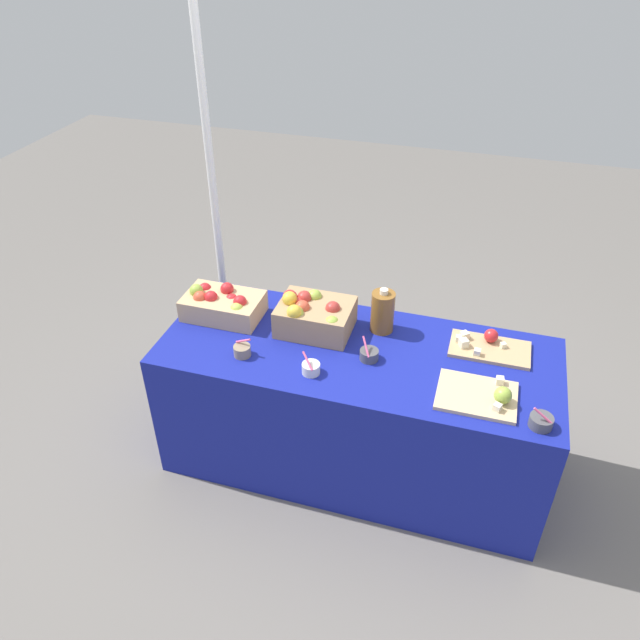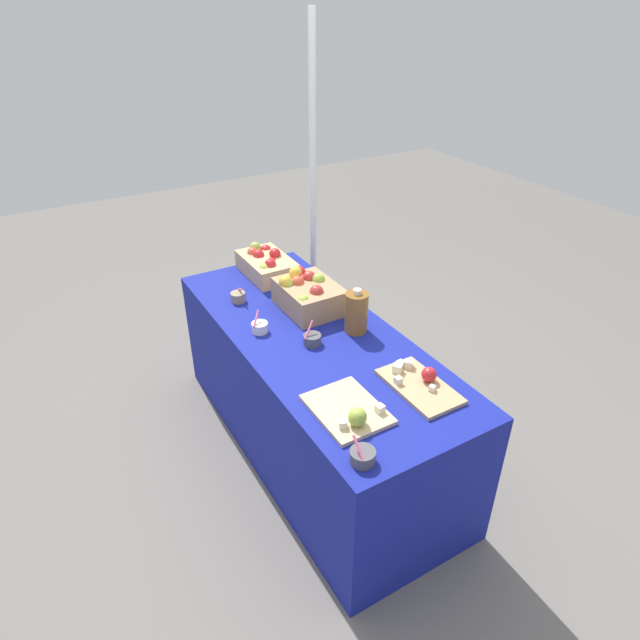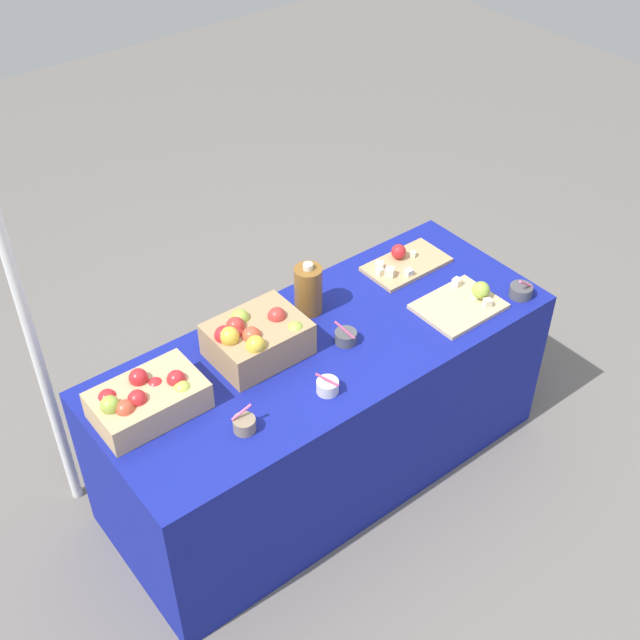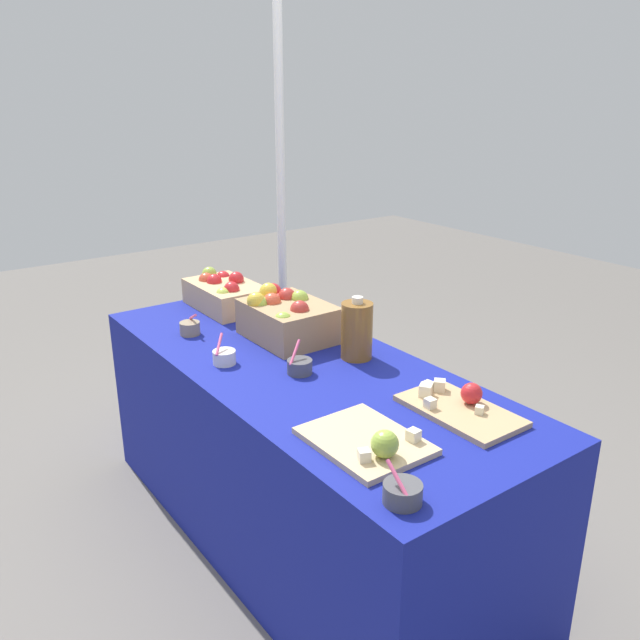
{
  "view_description": "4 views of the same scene",
  "coord_description": "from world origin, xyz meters",
  "px_view_note": "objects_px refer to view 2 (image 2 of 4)",
  "views": [
    {
      "loc": [
        0.49,
        -2.27,
        2.54
      ],
      "look_at": [
        -0.18,
        -0.04,
        0.9
      ],
      "focal_mm": 34.53,
      "sensor_mm": 36.0,
      "label": 1
    },
    {
      "loc": [
        2.0,
        -1.14,
        2.21
      ],
      "look_at": [
        0.06,
        -0.0,
        0.86
      ],
      "focal_mm": 30.68,
      "sensor_mm": 36.0,
      "label": 2
    },
    {
      "loc": [
        -1.53,
        -1.92,
        2.88
      ],
      "look_at": [
        -0.06,
        -0.04,
        0.91
      ],
      "focal_mm": 46.27,
      "sensor_mm": 36.0,
      "label": 3
    },
    {
      "loc": [
        1.79,
        -1.22,
        1.68
      ],
      "look_at": [
        0.18,
        -0.04,
        0.97
      ],
      "focal_mm": 36.58,
      "sensor_mm": 36.0,
      "label": 4
    }
  ],
  "objects_px": {
    "cider_jug": "(356,312)",
    "sample_bowl_far": "(260,327)",
    "tent_pole": "(313,199)",
    "apple_crate_middle": "(307,293)",
    "sample_bowl_near": "(363,456)",
    "sample_bowl_extra": "(312,339)",
    "cutting_board_front": "(350,411)",
    "apple_crate_left": "(266,264)",
    "cutting_board_back": "(419,383)",
    "sample_bowl_mid": "(238,297)"
  },
  "relations": [
    {
      "from": "cider_jug",
      "to": "sample_bowl_far",
      "type": "bearing_deg",
      "value": -119.16
    },
    {
      "from": "tent_pole",
      "to": "apple_crate_middle",
      "type": "bearing_deg",
      "value": -31.97
    },
    {
      "from": "sample_bowl_near",
      "to": "sample_bowl_extra",
      "type": "distance_m",
      "value": 0.8
    },
    {
      "from": "sample_bowl_near",
      "to": "cutting_board_front",
      "type": "bearing_deg",
      "value": 157.43
    },
    {
      "from": "apple_crate_left",
      "to": "sample_bowl_extra",
      "type": "distance_m",
      "value": 0.81
    },
    {
      "from": "cutting_board_back",
      "to": "tent_pole",
      "type": "bearing_deg",
      "value": 167.17
    },
    {
      "from": "apple_crate_left",
      "to": "sample_bowl_near",
      "type": "relative_size",
      "value": 3.66
    },
    {
      "from": "sample_bowl_far",
      "to": "tent_pole",
      "type": "bearing_deg",
      "value": 135.99
    },
    {
      "from": "apple_crate_left",
      "to": "tent_pole",
      "type": "distance_m",
      "value": 0.57
    },
    {
      "from": "sample_bowl_mid",
      "to": "apple_crate_left",
      "type": "bearing_deg",
      "value": 128.4
    },
    {
      "from": "sample_bowl_extra",
      "to": "tent_pole",
      "type": "distance_m",
      "value": 1.21
    },
    {
      "from": "sample_bowl_near",
      "to": "tent_pole",
      "type": "xyz_separation_m",
      "value": [
        -1.78,
        0.81,
        0.31
      ]
    },
    {
      "from": "apple_crate_middle",
      "to": "sample_bowl_extra",
      "type": "relative_size",
      "value": 3.23
    },
    {
      "from": "apple_crate_left",
      "to": "sample_bowl_mid",
      "type": "distance_m",
      "value": 0.36
    },
    {
      "from": "apple_crate_left",
      "to": "sample_bowl_mid",
      "type": "relative_size",
      "value": 4.07
    },
    {
      "from": "sample_bowl_near",
      "to": "cider_jug",
      "type": "bearing_deg",
      "value": 148.0
    },
    {
      "from": "sample_bowl_far",
      "to": "cutting_board_back",
      "type": "bearing_deg",
      "value": 28.38
    },
    {
      "from": "sample_bowl_extra",
      "to": "cider_jug",
      "type": "height_order",
      "value": "cider_jug"
    },
    {
      "from": "sample_bowl_mid",
      "to": "cutting_board_back",
      "type": "bearing_deg",
      "value": 18.9
    },
    {
      "from": "cider_jug",
      "to": "tent_pole",
      "type": "height_order",
      "value": "tent_pole"
    },
    {
      "from": "cutting_board_front",
      "to": "cider_jug",
      "type": "bearing_deg",
      "value": 144.23
    },
    {
      "from": "tent_pole",
      "to": "sample_bowl_extra",
      "type": "bearing_deg",
      "value": -30.01
    },
    {
      "from": "apple_crate_left",
      "to": "cider_jug",
      "type": "bearing_deg",
      "value": 7.88
    },
    {
      "from": "cider_jug",
      "to": "apple_crate_middle",
      "type": "bearing_deg",
      "value": -163.63
    },
    {
      "from": "sample_bowl_near",
      "to": "sample_bowl_far",
      "type": "bearing_deg",
      "value": 176.9
    },
    {
      "from": "apple_crate_left",
      "to": "cider_jug",
      "type": "xyz_separation_m",
      "value": [
        0.81,
        0.11,
        0.04
      ]
    },
    {
      "from": "apple_crate_left",
      "to": "cutting_board_front",
      "type": "bearing_deg",
      "value": -11.3
    },
    {
      "from": "cutting_board_front",
      "to": "tent_pole",
      "type": "relative_size",
      "value": 0.16
    },
    {
      "from": "sample_bowl_far",
      "to": "cider_jug",
      "type": "bearing_deg",
      "value": 60.84
    },
    {
      "from": "apple_crate_middle",
      "to": "sample_bowl_near",
      "type": "xyz_separation_m",
      "value": [
        1.09,
        -0.38,
        -0.06
      ]
    },
    {
      "from": "sample_bowl_extra",
      "to": "cider_jug",
      "type": "relative_size",
      "value": 0.47
    },
    {
      "from": "sample_bowl_far",
      "to": "sample_bowl_extra",
      "type": "height_order",
      "value": "sample_bowl_extra"
    },
    {
      "from": "cutting_board_front",
      "to": "sample_bowl_extra",
      "type": "relative_size",
      "value": 3.06
    },
    {
      "from": "cutting_board_front",
      "to": "sample_bowl_far",
      "type": "relative_size",
      "value": 3.25
    },
    {
      "from": "sample_bowl_near",
      "to": "sample_bowl_extra",
      "type": "bearing_deg",
      "value": 163.56
    },
    {
      "from": "tent_pole",
      "to": "apple_crate_left",
      "type": "bearing_deg",
      "value": -64.24
    },
    {
      "from": "sample_bowl_extra",
      "to": "cider_jug",
      "type": "xyz_separation_m",
      "value": [
        0.01,
        0.25,
        0.08
      ]
    },
    {
      "from": "cutting_board_front",
      "to": "sample_bowl_extra",
      "type": "xyz_separation_m",
      "value": [
        -0.53,
        0.13,
        0.01
      ]
    },
    {
      "from": "apple_crate_left",
      "to": "tent_pole",
      "type": "height_order",
      "value": "tent_pole"
    },
    {
      "from": "sample_bowl_far",
      "to": "apple_crate_left",
      "type": "bearing_deg",
      "value": 151.38
    },
    {
      "from": "sample_bowl_near",
      "to": "cutting_board_back",
      "type": "bearing_deg",
      "value": 117.69
    },
    {
      "from": "apple_crate_middle",
      "to": "sample_bowl_near",
      "type": "height_order",
      "value": "apple_crate_middle"
    },
    {
      "from": "apple_crate_middle",
      "to": "sample_bowl_far",
      "type": "height_order",
      "value": "apple_crate_middle"
    },
    {
      "from": "tent_pole",
      "to": "cutting_board_back",
      "type": "bearing_deg",
      "value": -12.83
    },
    {
      "from": "apple_crate_middle",
      "to": "cutting_board_back",
      "type": "bearing_deg",
      "value": 5.54
    },
    {
      "from": "cutting_board_front",
      "to": "sample_bowl_far",
      "type": "distance_m",
      "value": 0.76
    },
    {
      "from": "apple_crate_left",
      "to": "sample_bowl_far",
      "type": "xyz_separation_m",
      "value": [
        0.57,
        -0.31,
        -0.04
      ]
    },
    {
      "from": "sample_bowl_near",
      "to": "tent_pole",
      "type": "distance_m",
      "value": 1.99
    },
    {
      "from": "apple_crate_left",
      "to": "apple_crate_middle",
      "type": "xyz_separation_m",
      "value": [
        0.48,
        0.02,
        0.02
      ]
    },
    {
      "from": "sample_bowl_far",
      "to": "cider_jug",
      "type": "distance_m",
      "value": 0.49
    }
  ]
}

